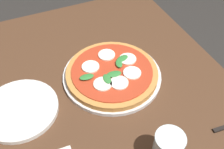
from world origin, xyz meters
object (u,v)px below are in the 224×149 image
serving_tray (112,75)px  glass_cup (168,149)px  pizza (112,73)px  plate_white (20,109)px  dining_table (110,134)px

serving_tray → glass_cup: glass_cup is taller
serving_tray → pizza: size_ratio=1.08×
pizza → plate_white: 0.29m
plate_white → glass_cup: size_ratio=2.23×
pizza → serving_tray: bearing=-26.0°
serving_tray → pizza: pizza is taller
serving_tray → plate_white: 0.29m
dining_table → pizza: pizza is taller
pizza → glass_cup: (-0.30, -0.01, 0.02)m
dining_table → pizza: (0.11, -0.05, 0.15)m
plate_white → glass_cup: (-0.29, -0.29, 0.04)m
glass_cup → plate_white: bearing=45.7°
serving_tray → glass_cup: bearing=-178.8°
plate_white → dining_table: bearing=-113.4°
dining_table → glass_cup: size_ratio=11.72×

